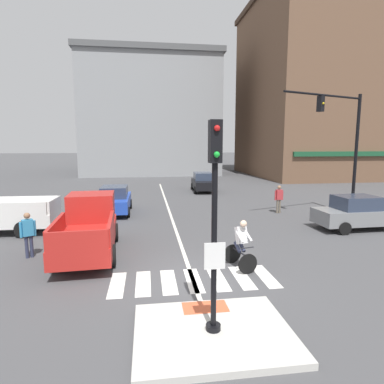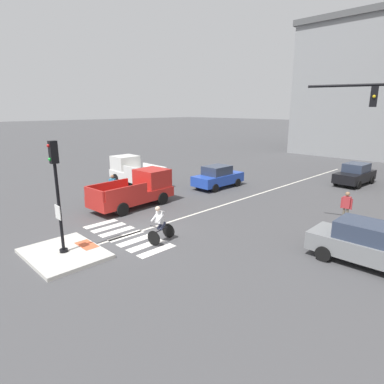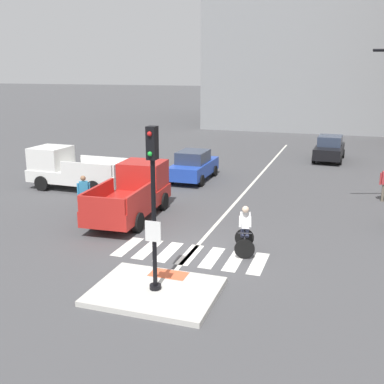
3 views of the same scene
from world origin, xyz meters
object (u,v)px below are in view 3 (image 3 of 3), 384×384
object	(u,v)px
car_black_eastbound_distant	(329,148)
pedestrian_at_curb_left	(84,192)
car_blue_westbound_far	(194,166)
cyclist	(245,229)
pickup_truck_white_cross_left	(70,170)
pickup_truck_red_westbound_near	(134,193)
signal_pole	(153,194)

from	to	relation	value
car_black_eastbound_distant	pedestrian_at_curb_left	distance (m)	18.15
car_blue_westbound_far	cyclist	world-z (taller)	cyclist
pickup_truck_white_cross_left	cyclist	size ratio (longest dim) A/B	3.06
pickup_truck_red_westbound_near	car_black_eastbound_distant	bearing A→B (deg)	64.92
pickup_truck_red_westbound_near	pedestrian_at_curb_left	xyz separation A→B (m)	(-2.05, -0.49, 0.00)
car_blue_westbound_far	cyclist	bearing A→B (deg)	-62.62
pickup_truck_white_cross_left	pedestrian_at_curb_left	distance (m)	4.74
car_black_eastbound_distant	pickup_truck_red_westbound_near	world-z (taller)	pickup_truck_red_westbound_near
pickup_truck_white_cross_left	pedestrian_at_curb_left	world-z (taller)	pickup_truck_white_cross_left
pickup_truck_white_cross_left	cyclist	distance (m)	11.83
signal_pole	car_blue_westbound_far	bearing A→B (deg)	103.93
signal_pole	pickup_truck_red_westbound_near	bearing A→B (deg)	119.87
signal_pole	cyclist	bearing A→B (deg)	65.21
car_black_eastbound_distant	cyclist	xyz separation A→B (m)	(-1.85, -17.79, 0.06)
pickup_truck_red_westbound_near	cyclist	bearing A→B (deg)	-26.46
car_blue_westbound_far	pickup_truck_red_westbound_near	world-z (taller)	pickup_truck_red_westbound_near
signal_pole	pedestrian_at_curb_left	bearing A→B (deg)	134.46
signal_pole	car_black_eastbound_distant	xyz separation A→B (m)	(3.52, 21.42, -2.00)
cyclist	car_black_eastbound_distant	bearing A→B (deg)	84.08
signal_pole	car_black_eastbound_distant	bearing A→B (deg)	80.67
car_blue_westbound_far	pedestrian_at_curb_left	world-z (taller)	pedestrian_at_curb_left
signal_pole	pickup_truck_red_westbound_near	xyz separation A→B (m)	(-3.58, 6.24, -1.84)
car_blue_westbound_far	cyclist	size ratio (longest dim) A/B	2.44
pickup_truck_red_westbound_near	pickup_truck_white_cross_left	bearing A→B (deg)	147.89
signal_pole	pickup_truck_red_westbound_near	size ratio (longest dim) A/B	0.85
car_black_eastbound_distant	cyclist	world-z (taller)	cyclist
pickup_truck_white_cross_left	car_blue_westbound_far	bearing A→B (deg)	34.79
car_blue_westbound_far	pickup_truck_white_cross_left	distance (m)	6.55
car_black_eastbound_distant	pickup_truck_red_westbound_near	size ratio (longest dim) A/B	0.80
signal_pole	pickup_truck_red_westbound_near	world-z (taller)	signal_pole
car_blue_westbound_far	pedestrian_at_curb_left	distance (m)	7.78
pickup_truck_white_cross_left	signal_pole	bearing A→B (deg)	-47.45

